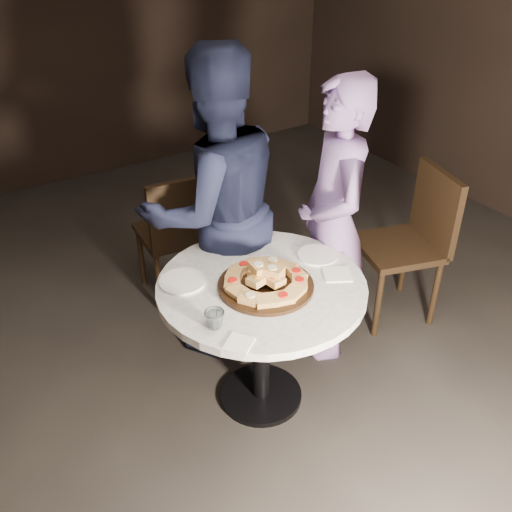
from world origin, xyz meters
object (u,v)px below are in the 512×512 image
(chair_right, at_px, (413,235))
(diner_teal, at_px, (333,225))
(diner_navy, at_px, (215,210))
(serving_board, at_px, (266,286))
(chair_far, at_px, (177,229))
(table, at_px, (261,307))
(water_glass, at_px, (215,319))
(focaccia_pile, at_px, (266,278))

(chair_right, height_order, diner_teal, diner_teal)
(diner_navy, bearing_deg, diner_teal, 146.59)
(serving_board, xyz_separation_m, chair_far, (0.07, 1.13, -0.24))
(serving_board, distance_m, diner_teal, 0.65)
(chair_far, xyz_separation_m, diner_teal, (0.53, -0.90, 0.29))
(serving_board, bearing_deg, diner_navy, 83.00)
(chair_right, bearing_deg, diner_navy, -93.01)
(chair_far, bearing_deg, table, 92.19)
(serving_board, height_order, water_glass, water_glass)
(diner_teal, bearing_deg, chair_right, 111.58)
(table, bearing_deg, chair_far, 86.63)
(table, height_order, diner_teal, diner_teal)
(chair_far, distance_m, diner_teal, 1.09)
(focaccia_pile, bearing_deg, serving_board, -166.20)
(focaccia_pile, height_order, chair_right, chair_right)
(diner_teal, bearing_deg, water_glass, -45.38)
(water_glass, height_order, chair_right, chair_right)
(chair_right, xyz_separation_m, diner_navy, (-1.18, 0.43, 0.33))
(focaccia_pile, bearing_deg, diner_teal, 20.75)
(chair_right, bearing_deg, diner_teal, -75.71)
(chair_far, bearing_deg, chair_right, 147.43)
(table, height_order, chair_right, chair_right)
(chair_right, bearing_deg, serving_board, -64.12)
(water_glass, bearing_deg, diner_navy, 60.20)
(serving_board, bearing_deg, chair_far, 86.59)
(diner_teal, bearing_deg, table, -48.43)
(serving_board, bearing_deg, table, 85.61)
(water_glass, height_order, diner_teal, diner_teal)
(serving_board, bearing_deg, focaccia_pile, 13.80)
(chair_far, height_order, diner_navy, diner_navy)
(table, relative_size, water_glass, 14.63)
(table, relative_size, chair_right, 1.32)
(focaccia_pile, distance_m, diner_navy, 0.63)
(table, height_order, chair_far, chair_far)
(table, relative_size, focaccia_pile, 3.14)
(water_glass, distance_m, diner_navy, 0.87)
(chair_far, xyz_separation_m, chair_right, (1.19, -0.93, 0.03))
(water_glass, bearing_deg, chair_right, 11.43)
(serving_board, xyz_separation_m, focaccia_pile, (0.00, 0.00, 0.04))
(serving_board, distance_m, focaccia_pile, 0.04)
(chair_right, relative_size, diner_teal, 0.60)
(chair_far, relative_size, diner_navy, 0.52)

